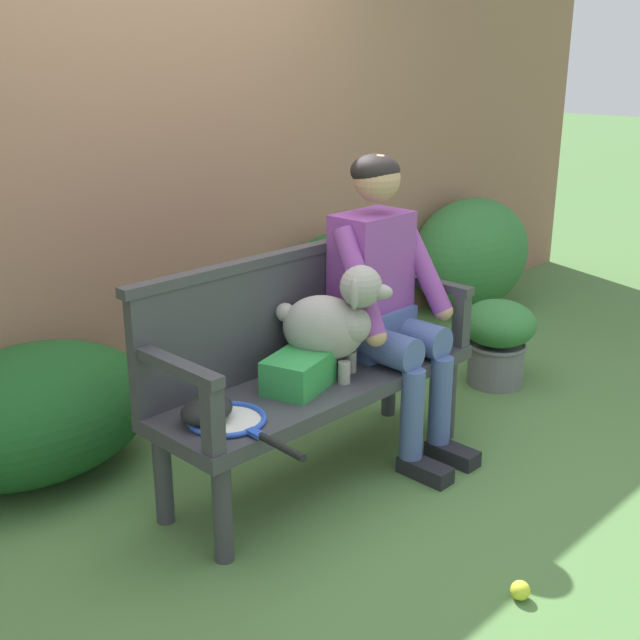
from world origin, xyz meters
TOP-DOWN VIEW (x-y plane):
  - ground_plane at (0.00, 0.00)m, footprint 40.00×40.00m
  - brick_garden_fence at (0.00, 1.27)m, footprint 8.00×0.30m
  - hedge_bush_far_left at (2.42, 0.89)m, footprint 1.02×0.67m
  - hedge_bush_mid_left at (1.10, 0.93)m, footprint 0.82×0.57m
  - hedge_bush_mid_right at (-0.82, 0.88)m, footprint 1.06×0.80m
  - garden_bench at (0.00, 0.00)m, footprint 1.50×0.48m
  - bench_backrest at (0.00, 0.21)m, footprint 1.54×0.06m
  - bench_armrest_left_end at (-0.71, -0.09)m, footprint 0.06×0.48m
  - bench_armrest_right_end at (0.71, -0.09)m, footprint 0.06×0.48m
  - person_seated at (0.39, -0.01)m, footprint 0.56×0.64m
  - dog_on_bench at (0.05, -0.03)m, footprint 0.37×0.46m
  - tennis_racket at (-0.53, -0.07)m, footprint 0.30×0.57m
  - baseball_glove at (-0.58, 0.01)m, footprint 0.26×0.22m
  - sports_bag at (-0.14, -0.02)m, footprint 0.32×0.27m
  - tennis_ball at (-0.13, -1.05)m, footprint 0.07×0.07m
  - potted_plant at (1.38, 0.01)m, footprint 0.40×0.40m

SIDE VIEW (x-z plane):
  - ground_plane at x=0.00m, z-range 0.00..0.00m
  - tennis_ball at x=-0.13m, z-range 0.00..0.07m
  - potted_plant at x=1.38m, z-range 0.03..0.50m
  - hedge_bush_mid_right at x=-0.82m, z-range 0.00..0.56m
  - hedge_bush_mid_left at x=1.10m, z-range 0.00..0.74m
  - garden_bench at x=0.00m, z-range 0.16..0.61m
  - hedge_bush_far_left at x=2.42m, z-range 0.00..0.78m
  - tennis_racket at x=-0.53m, z-range 0.45..0.47m
  - baseball_glove at x=-0.58m, z-range 0.45..0.54m
  - sports_bag at x=-0.14m, z-range 0.45..0.59m
  - bench_armrest_left_end at x=-0.71m, z-range 0.51..0.79m
  - bench_armrest_right_end at x=0.71m, z-range 0.51..0.79m
  - dog_on_bench at x=0.05m, z-range 0.45..0.93m
  - bench_backrest at x=0.00m, z-range 0.46..0.96m
  - person_seated at x=0.39m, z-range 0.06..1.38m
  - brick_garden_fence at x=0.00m, z-range 0.00..2.47m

